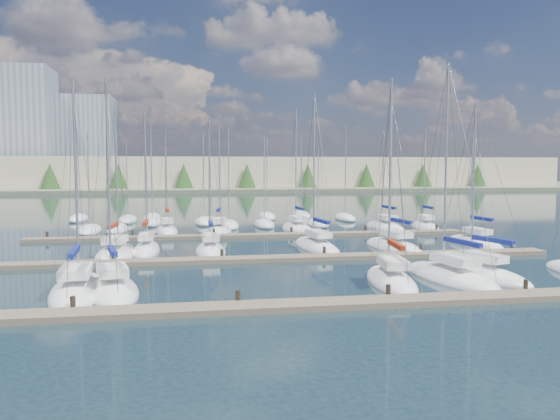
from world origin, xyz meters
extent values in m
plane|color=#192B33|center=(0.00, 60.00, 0.00)|extent=(400.00, 400.00, 0.00)
cube|color=#6B5E4C|center=(0.00, 2.00, 0.15)|extent=(44.00, 1.80, 0.35)
cylinder|color=#2D261C|center=(-12.00, 2.90, 0.30)|extent=(0.26, 0.26, 1.10)
cylinder|color=#2D261C|center=(-4.00, 2.90, 0.30)|extent=(0.26, 0.26, 1.10)
cylinder|color=#2D261C|center=(4.00, 2.90, 0.30)|extent=(0.26, 0.26, 1.10)
cylinder|color=#2D261C|center=(12.00, 2.90, 0.30)|extent=(0.26, 0.26, 1.10)
cube|color=#6B5E4C|center=(0.00, 16.00, 0.15)|extent=(44.00, 1.80, 0.35)
cylinder|color=#2D261C|center=(-12.00, 16.90, 0.30)|extent=(0.26, 0.26, 1.10)
cylinder|color=#2D261C|center=(-4.00, 16.90, 0.30)|extent=(0.26, 0.26, 1.10)
cylinder|color=#2D261C|center=(4.00, 16.90, 0.30)|extent=(0.26, 0.26, 1.10)
cylinder|color=#2D261C|center=(12.00, 16.90, 0.30)|extent=(0.26, 0.26, 1.10)
cylinder|color=#2D261C|center=(20.00, 16.90, 0.30)|extent=(0.26, 0.26, 1.10)
cube|color=#6B5E4C|center=(0.00, 30.00, 0.15)|extent=(44.00, 1.80, 0.35)
cylinder|color=#2D261C|center=(-20.00, 30.90, 0.30)|extent=(0.26, 0.26, 1.10)
cylinder|color=#2D261C|center=(-12.00, 30.90, 0.30)|extent=(0.26, 0.26, 1.10)
cylinder|color=#2D261C|center=(-4.00, 30.90, 0.30)|extent=(0.26, 0.26, 1.10)
cylinder|color=#2D261C|center=(4.00, 30.90, 0.30)|extent=(0.26, 0.26, 1.10)
cylinder|color=#2D261C|center=(12.00, 30.90, 0.30)|extent=(0.26, 0.26, 1.10)
cylinder|color=#2D261C|center=(20.00, 30.90, 0.30)|extent=(0.26, 0.26, 1.10)
ellipsoid|color=white|center=(-3.24, 34.58, 0.05)|extent=(3.56, 7.33, 1.60)
cube|color=silver|center=(-3.29, 34.23, 1.35)|extent=(1.75, 2.64, 0.50)
cylinder|color=#9EA0A5|center=(-3.16, 35.13, 6.84)|extent=(0.14, 0.14, 11.48)
cylinder|color=#9EA0A5|center=(-3.38, 33.67, 2.40)|extent=(0.53, 2.93, 0.10)
cube|color=navy|center=(-3.38, 33.67, 2.52)|extent=(0.69, 2.73, 0.30)
ellipsoid|color=white|center=(19.01, 21.10, 0.05)|extent=(3.14, 8.10, 1.60)
cube|color=silver|center=(19.04, 20.71, 1.35)|extent=(1.59, 2.88, 0.50)
cylinder|color=#9EA0A5|center=(18.95, 21.73, 5.78)|extent=(0.14, 0.14, 9.35)
cylinder|color=#9EA0A5|center=(19.10, 20.08, 2.40)|extent=(0.39, 3.32, 0.10)
cube|color=navy|center=(19.10, 20.08, 2.52)|extent=(0.57, 3.07, 0.30)
ellipsoid|color=white|center=(12.01, 7.89, 0.05)|extent=(4.48, 8.64, 1.60)
cube|color=black|center=(12.01, 7.89, 0.05)|extent=(2.24, 4.17, 0.12)
cube|color=silver|center=(12.12, 7.49, 1.35)|extent=(2.02, 3.15, 0.50)
cylinder|color=#9EA0A5|center=(11.83, 8.53, 6.18)|extent=(0.14, 0.14, 10.17)
cylinder|color=#9EA0A5|center=(12.30, 6.85, 2.40)|extent=(1.04, 3.39, 0.10)
cube|color=navy|center=(12.30, 6.85, 2.52)|extent=(1.15, 3.18, 0.30)
ellipsoid|color=white|center=(15.74, 35.22, 0.05)|extent=(3.57, 8.42, 1.60)
cube|color=silver|center=(15.77, 34.81, 1.35)|extent=(1.83, 3.00, 0.50)
cylinder|color=#9EA0A5|center=(15.69, 35.87, 6.15)|extent=(0.14, 0.14, 10.10)
cylinder|color=#9EA0A5|center=(15.83, 34.15, 2.40)|extent=(0.39, 3.44, 0.10)
cube|color=navy|center=(15.83, 34.15, 2.52)|extent=(0.56, 3.19, 0.30)
ellipsoid|color=white|center=(11.05, 20.37, 0.05)|extent=(3.95, 9.17, 1.60)
cube|color=black|center=(11.05, 20.37, 0.05)|extent=(2.01, 4.41, 0.12)
cube|color=silver|center=(11.10, 19.93, 1.35)|extent=(1.96, 3.28, 0.50)
cylinder|color=#9EA0A5|center=(10.96, 21.07, 6.86)|extent=(0.14, 0.14, 11.52)
cylinder|color=#9EA0A5|center=(11.19, 19.22, 2.40)|extent=(0.55, 3.72, 0.10)
cube|color=navy|center=(11.19, 19.22, 2.52)|extent=(0.71, 3.44, 0.30)
ellipsoid|color=white|center=(-8.82, 35.27, 0.05)|extent=(2.83, 7.54, 1.60)
cube|color=black|center=(-8.82, 35.27, 0.05)|extent=(1.45, 3.62, 0.12)
cube|color=silver|center=(-8.79, 34.90, 1.35)|extent=(1.43, 2.67, 0.50)
cylinder|color=#9EA0A5|center=(-8.87, 35.86, 6.90)|extent=(0.14, 0.14, 11.61)
cylinder|color=#9EA0A5|center=(-8.74, 34.31, 2.40)|extent=(0.35, 3.10, 0.10)
cube|color=maroon|center=(-8.74, 34.31, 2.52)|extent=(0.53, 2.87, 0.30)
ellipsoid|color=white|center=(9.81, 7.46, 0.05)|extent=(4.10, 9.42, 1.60)
cube|color=silver|center=(9.86, 7.00, 1.35)|extent=(2.02, 3.38, 0.50)
cylinder|color=#9EA0A5|center=(9.71, 8.18, 7.35)|extent=(0.14, 0.14, 12.49)
cylinder|color=#9EA0A5|center=(9.96, 6.28, 2.40)|extent=(0.60, 3.81, 0.10)
cube|color=navy|center=(9.96, 6.28, 2.52)|extent=(0.76, 3.53, 0.30)
ellipsoid|color=white|center=(5.53, 35.52, 0.05)|extent=(3.26, 8.57, 1.60)
cube|color=maroon|center=(5.53, 35.52, 0.05)|extent=(1.68, 4.12, 0.12)
cube|color=silver|center=(5.55, 35.10, 1.35)|extent=(1.70, 3.03, 0.50)
cylinder|color=#9EA0A5|center=(5.49, 36.19, 7.29)|extent=(0.14, 0.14, 12.38)
cylinder|color=#9EA0A5|center=(5.59, 34.42, 2.40)|extent=(0.29, 3.54, 0.10)
cube|color=navy|center=(5.59, 34.42, 2.52)|extent=(0.47, 3.27, 0.30)
ellipsoid|color=white|center=(5.68, 6.90, 0.05)|extent=(3.47, 8.26, 1.60)
cube|color=maroon|center=(5.68, 6.90, 0.05)|extent=(1.76, 3.98, 0.12)
cube|color=silver|center=(5.63, 6.50, 1.35)|extent=(1.71, 2.95, 0.50)
cylinder|color=#9EA0A5|center=(5.75, 7.53, 6.76)|extent=(0.14, 0.14, 11.33)
cylinder|color=#9EA0A5|center=(5.55, 5.86, 2.40)|extent=(0.51, 3.35, 0.10)
cube|color=maroon|center=(5.55, 5.86, 2.52)|extent=(0.68, 3.11, 0.30)
ellipsoid|color=white|center=(-4.72, 20.55, 0.05)|extent=(2.51, 7.00, 1.60)
cube|color=maroon|center=(-4.72, 20.55, 0.05)|extent=(1.30, 3.36, 0.12)
cube|color=silver|center=(-4.72, 20.21, 1.35)|extent=(1.37, 2.46, 0.50)
cylinder|color=#9EA0A5|center=(-4.73, 21.11, 6.17)|extent=(0.14, 0.14, 10.14)
cylinder|color=#9EA0A5|center=(-4.71, 19.65, 2.40)|extent=(0.13, 2.93, 0.10)
cube|color=navy|center=(-4.71, 19.65, 2.52)|extent=(0.33, 2.70, 0.30)
ellipsoid|color=white|center=(4.45, 21.52, 0.05)|extent=(3.45, 9.66, 1.60)
cube|color=silver|center=(4.50, 21.05, 1.35)|extent=(1.72, 3.43, 0.50)
cylinder|color=#9EA0A5|center=(4.38, 22.27, 7.29)|extent=(0.14, 0.14, 12.38)
cylinder|color=#9EA0A5|center=(4.57, 20.30, 2.40)|extent=(0.48, 3.96, 0.10)
cube|color=navy|center=(4.57, 20.30, 2.52)|extent=(0.65, 3.67, 0.30)
ellipsoid|color=white|center=(20.34, 34.51, 0.05)|extent=(2.86, 7.55, 1.60)
cube|color=black|center=(20.34, 34.51, 0.05)|extent=(1.46, 3.63, 0.12)
cube|color=silver|center=(20.31, 34.15, 1.35)|extent=(1.43, 2.68, 0.50)
cylinder|color=#9EA0A5|center=(20.40, 35.10, 6.33)|extent=(0.14, 0.14, 10.45)
cylinder|color=#9EA0A5|center=(20.25, 33.56, 2.40)|extent=(0.40, 3.09, 0.10)
cube|color=navy|center=(20.25, 33.56, 2.52)|extent=(0.57, 2.87, 0.30)
ellipsoid|color=white|center=(-12.18, 20.21, 0.05)|extent=(3.56, 7.83, 1.60)
cube|color=black|center=(-12.18, 20.21, 0.05)|extent=(1.82, 3.77, 0.12)
cube|color=silver|center=(-12.21, 19.83, 1.35)|extent=(1.82, 2.79, 0.50)
cylinder|color=#9EA0A5|center=(-12.13, 20.82, 6.61)|extent=(0.14, 0.14, 11.03)
cylinder|color=#9EA0A5|center=(-12.27, 19.23, 2.40)|extent=(0.38, 3.19, 0.10)
cube|color=maroon|center=(-12.27, 19.23, 2.52)|extent=(0.56, 2.95, 0.30)
ellipsoid|color=white|center=(-10.74, 7.09, 0.05)|extent=(4.39, 8.01, 1.60)
cube|color=silver|center=(-10.66, 6.72, 1.35)|extent=(2.09, 2.92, 0.50)
cylinder|color=#9EA0A5|center=(-10.87, 7.68, 6.55)|extent=(0.14, 0.14, 10.91)
cylinder|color=#9EA0A5|center=(-10.53, 6.13, 2.40)|extent=(0.78, 3.13, 0.10)
cube|color=navy|center=(-10.53, 6.13, 2.52)|extent=(0.92, 2.92, 0.30)
ellipsoid|color=white|center=(-12.64, 7.31, 0.05)|extent=(3.62, 9.44, 1.60)
cube|color=black|center=(-12.64, 7.31, 0.05)|extent=(1.85, 4.54, 0.12)
cube|color=silver|center=(-12.60, 6.85, 1.35)|extent=(1.84, 3.35, 0.50)
cylinder|color=#9EA0A5|center=(-12.71, 8.04, 6.50)|extent=(0.14, 0.14, 10.80)
cylinder|color=#9EA0A5|center=(-12.54, 6.11, 2.40)|extent=(0.43, 3.87, 0.10)
cube|color=navy|center=(-12.54, 6.11, 2.52)|extent=(0.60, 3.58, 0.30)
ellipsoid|color=white|center=(-9.96, 22.02, 0.05)|extent=(2.23, 7.45, 1.60)
cube|color=silver|center=(-9.95, 21.65, 1.35)|extent=(1.20, 2.62, 0.50)
cylinder|color=#9EA0A5|center=(-9.97, 22.61, 6.35)|extent=(0.14, 0.14, 10.51)
cylinder|color=#9EA0A5|center=(-9.94, 21.05, 2.40)|extent=(0.15, 3.12, 0.10)
cube|color=maroon|center=(-9.94, 21.05, 2.52)|extent=(0.35, 2.87, 0.30)
cylinder|color=#9EA0A5|center=(-20.75, 49.89, 6.50)|extent=(0.12, 0.12, 11.20)
ellipsoid|color=white|center=(-20.75, 49.89, 0.25)|extent=(2.20, 6.40, 1.40)
cylinder|color=#9EA0A5|center=(-3.94, 43.45, 5.97)|extent=(0.12, 0.12, 10.14)
ellipsoid|color=white|center=(-3.94, 43.45, 0.25)|extent=(2.20, 6.40, 1.40)
cylinder|color=#9EA0A5|center=(-4.68, 43.24, 6.14)|extent=(0.12, 0.12, 10.49)
ellipsoid|color=white|center=(-4.68, 43.24, 0.25)|extent=(2.20, 6.40, 1.40)
cylinder|color=#9EA0A5|center=(9.07, 50.53, 5.93)|extent=(0.12, 0.12, 10.06)
ellipsoid|color=white|center=(9.07, 50.53, 0.25)|extent=(2.20, 6.40, 1.40)
cylinder|color=#9EA0A5|center=(-14.23, 47.33, 5.60)|extent=(0.12, 0.12, 9.39)
ellipsoid|color=white|center=(-14.23, 47.33, 0.25)|extent=(2.20, 6.40, 1.40)
cylinder|color=#9EA0A5|center=(-16.97, 36.19, 5.83)|extent=(0.12, 0.12, 9.85)
ellipsoid|color=white|center=(-16.97, 36.19, 0.25)|extent=(2.20, 6.40, 1.40)
cylinder|color=#9EA0A5|center=(-14.23, 36.83, 5.55)|extent=(0.12, 0.12, 9.30)
ellipsoid|color=white|center=(-14.23, 36.83, 0.25)|extent=(2.20, 6.40, 1.40)
cylinder|color=#9EA0A5|center=(13.97, 45.41, 6.74)|extent=(0.12, 0.12, 11.68)
ellipsoid|color=white|center=(13.97, 45.41, 0.25)|extent=(2.20, 6.40, 1.40)
cylinder|color=#9EA0A5|center=(2.31, 39.32, 5.78)|extent=(0.12, 0.12, 9.76)
ellipsoid|color=white|center=(2.31, 39.32, 0.25)|extent=(2.20, 6.40, 1.40)
cylinder|color=#9EA0A5|center=(-11.34, 49.91, 6.87)|extent=(0.12, 0.12, 11.95)
ellipsoid|color=white|center=(-11.34, 49.91, 0.25)|extent=(2.20, 6.40, 1.40)
cylinder|color=#9EA0A5|center=(8.76, 39.06, 5.13)|extent=(0.12, 0.12, 8.46)
ellipsoid|color=white|center=(8.76, 39.06, 0.25)|extent=(2.20, 6.40, 1.40)
cylinder|color=#9EA0A5|center=(-10.91, 43.47, 4.96)|extent=(0.12, 0.12, 8.12)
ellipsoid|color=white|center=(-10.91, 43.47, 0.25)|extent=(2.20, 6.40, 1.40)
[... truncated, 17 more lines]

